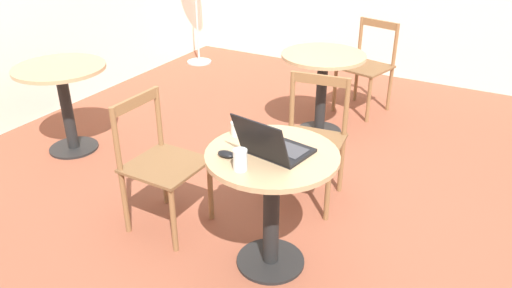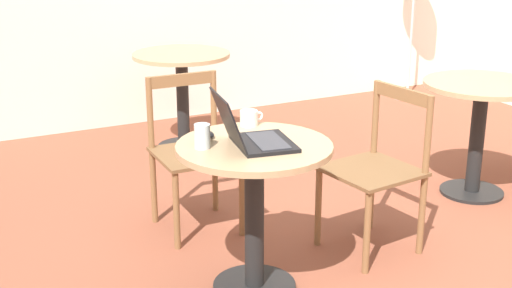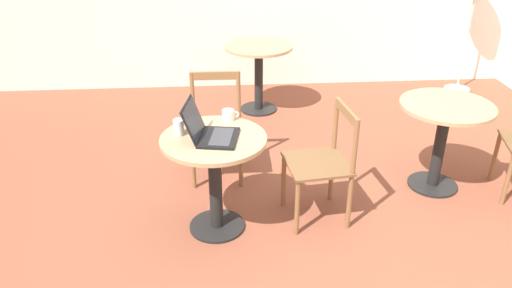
% 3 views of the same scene
% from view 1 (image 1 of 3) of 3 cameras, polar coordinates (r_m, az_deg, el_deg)
% --- Properties ---
extents(ground_plane, '(16.00, 16.00, 0.00)m').
position_cam_1_polar(ground_plane, '(3.43, 8.73, -9.33)').
color(ground_plane, brown).
extents(cafe_table_near, '(0.74, 0.74, 0.75)m').
position_cam_1_polar(cafe_table_near, '(2.79, 1.81, -4.65)').
color(cafe_table_near, black).
rests_on(cafe_table_near, ground_plane).
extents(cafe_table_mid, '(0.74, 0.74, 0.75)m').
position_cam_1_polar(cafe_table_mid, '(4.48, 7.59, 7.74)').
color(cafe_table_mid, black).
rests_on(cafe_table_mid, ground_plane).
extents(cafe_table_far, '(0.74, 0.74, 0.75)m').
position_cam_1_polar(cafe_table_far, '(4.43, -21.17, 5.86)').
color(cafe_table_far, black).
rests_on(cafe_table_far, ground_plane).
extents(chair_near_back, '(0.45, 0.45, 0.89)m').
position_cam_1_polar(chair_near_back, '(3.25, -10.89, -2.25)').
color(chair_near_back, brown).
rests_on(chair_near_back, ground_plane).
extents(chair_near_right, '(0.50, 0.50, 0.89)m').
position_cam_1_polar(chair_near_right, '(3.51, 6.32, 0.42)').
color(chair_near_right, brown).
rests_on(chair_near_right, ground_plane).
extents(chair_mid_right, '(0.54, 0.54, 0.89)m').
position_cam_1_polar(chair_mid_right, '(5.12, 12.56, 8.64)').
color(chair_mid_right, brown).
rests_on(chair_mid_right, ground_plane).
extents(laptop, '(0.39, 0.38, 0.26)m').
position_cam_1_polar(laptop, '(2.65, 2.03, -0.32)').
color(laptop, black).
rests_on(laptop, cafe_table_near).
extents(mouse, '(0.06, 0.10, 0.03)m').
position_cam_1_polar(mouse, '(2.66, -3.43, -1.15)').
color(mouse, black).
rests_on(mouse, cafe_table_near).
extents(mug, '(0.12, 0.09, 0.08)m').
position_cam_1_polar(mug, '(2.88, -2.00, 1.81)').
color(mug, silver).
rests_on(mug, cafe_table_near).
extents(drinking_glass, '(0.07, 0.07, 0.11)m').
position_cam_1_polar(drinking_glass, '(2.51, -1.81, -1.82)').
color(drinking_glass, silver).
rests_on(drinking_glass, cafe_table_near).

